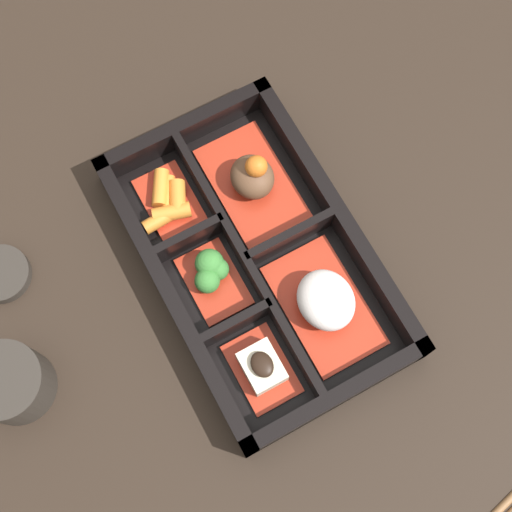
# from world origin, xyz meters

# --- Properties ---
(ground_plane) EXTENTS (3.00, 3.00, 0.00)m
(ground_plane) POSITION_xyz_m (0.00, 0.00, 0.00)
(ground_plane) COLOR black
(bento_base) EXTENTS (0.32, 0.19, 0.01)m
(bento_base) POSITION_xyz_m (0.00, 0.00, 0.01)
(bento_base) COLOR black
(bento_base) RESTS_ON ground_plane
(bento_rim) EXTENTS (0.32, 0.19, 0.04)m
(bento_rim) POSITION_xyz_m (0.00, -0.00, 0.02)
(bento_rim) COLOR black
(bento_rim) RESTS_ON ground_plane
(bowl_stew) EXTENTS (0.12, 0.07, 0.05)m
(bowl_stew) POSITION_xyz_m (-0.07, 0.04, 0.03)
(bowl_stew) COLOR #B22D19
(bowl_stew) RESTS_ON bento_base
(bowl_rice) EXTENTS (0.12, 0.07, 0.04)m
(bowl_rice) POSITION_xyz_m (0.07, 0.03, 0.03)
(bowl_rice) COLOR #B22D19
(bowl_rice) RESTS_ON bento_base
(bowl_carrots) EXTENTS (0.08, 0.06, 0.02)m
(bowl_carrots) POSITION_xyz_m (-0.09, -0.05, 0.02)
(bowl_carrots) COLOR #B22D19
(bowl_carrots) RESTS_ON bento_base
(bowl_greens) EXTENTS (0.07, 0.05, 0.03)m
(bowl_greens) POSITION_xyz_m (-0.00, -0.05, 0.02)
(bowl_greens) COLOR #B22D19
(bowl_greens) RESTS_ON bento_base
(bowl_tofu) EXTENTS (0.07, 0.05, 0.03)m
(bowl_tofu) POSITION_xyz_m (0.10, -0.05, 0.02)
(bowl_tofu) COLOR #B22D19
(bowl_tofu) RESTS_ON bento_base
(tea_cup) EXTENTS (0.07, 0.07, 0.05)m
(tea_cup) POSITION_xyz_m (0.00, -0.25, 0.03)
(tea_cup) COLOR #2D2823
(tea_cup) RESTS_ON ground_plane
(sauce_dish) EXTENTS (0.06, 0.06, 0.01)m
(sauce_dish) POSITION_xyz_m (-0.11, -0.22, 0.01)
(sauce_dish) COLOR #2D2823
(sauce_dish) RESTS_ON ground_plane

